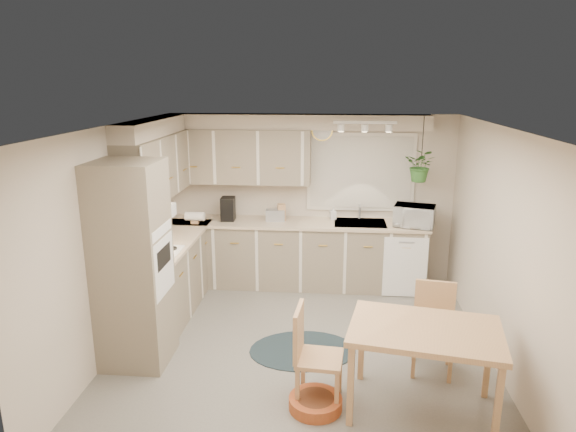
% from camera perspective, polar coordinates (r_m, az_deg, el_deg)
% --- Properties ---
extents(floor, '(4.20, 4.20, 0.00)m').
position_cam_1_polar(floor, '(5.81, 1.44, -14.44)').
color(floor, slate).
rests_on(floor, ground).
extents(ceiling, '(4.20, 4.20, 0.00)m').
position_cam_1_polar(ceiling, '(5.09, 1.62, 9.85)').
color(ceiling, silver).
rests_on(ceiling, wall_back).
extents(wall_back, '(4.00, 0.04, 2.40)m').
position_cam_1_polar(wall_back, '(7.35, 2.51, 1.92)').
color(wall_back, beige).
rests_on(wall_back, floor).
extents(wall_front, '(4.00, 0.04, 2.40)m').
position_cam_1_polar(wall_front, '(3.40, -0.68, -14.04)').
color(wall_front, beige).
rests_on(wall_front, floor).
extents(wall_left, '(0.04, 4.20, 2.40)m').
position_cam_1_polar(wall_left, '(5.80, -18.64, -2.42)').
color(wall_left, beige).
rests_on(wall_left, floor).
extents(wall_right, '(0.04, 4.20, 2.40)m').
position_cam_1_polar(wall_right, '(5.59, 22.49, -3.42)').
color(wall_right, beige).
rests_on(wall_right, floor).
extents(base_cab_left, '(0.60, 1.85, 0.90)m').
position_cam_1_polar(base_cab_left, '(6.71, -12.81, -6.45)').
color(base_cab_left, gray).
rests_on(base_cab_left, floor).
extents(base_cab_back, '(3.60, 0.60, 0.90)m').
position_cam_1_polar(base_cab_back, '(7.28, 0.77, -4.33)').
color(base_cab_back, gray).
rests_on(base_cab_back, floor).
extents(counter_left, '(0.64, 1.89, 0.04)m').
position_cam_1_polar(counter_left, '(6.55, -12.96, -2.62)').
color(counter_left, '#C9B093').
rests_on(counter_left, base_cab_left).
extents(counter_back, '(3.64, 0.64, 0.04)m').
position_cam_1_polar(counter_back, '(7.13, 0.77, -0.79)').
color(counter_back, '#C9B093').
rests_on(counter_back, base_cab_back).
extents(oven_stack, '(0.65, 0.65, 2.10)m').
position_cam_1_polar(oven_stack, '(5.39, -16.89, -5.25)').
color(oven_stack, gray).
rests_on(oven_stack, floor).
extents(wall_oven_face, '(0.02, 0.56, 0.58)m').
position_cam_1_polar(wall_oven_face, '(5.28, -13.65, -5.43)').
color(wall_oven_face, white).
rests_on(wall_oven_face, oven_stack).
extents(upper_cab_left, '(0.35, 2.00, 0.75)m').
position_cam_1_polar(upper_cab_left, '(6.50, -14.22, 5.39)').
color(upper_cab_left, gray).
rests_on(upper_cab_left, wall_left).
extents(upper_cab_back, '(2.00, 0.35, 0.75)m').
position_cam_1_polar(upper_cab_back, '(7.18, -5.55, 6.62)').
color(upper_cab_back, gray).
rests_on(upper_cab_back, wall_back).
extents(soffit_left, '(0.30, 2.00, 0.20)m').
position_cam_1_polar(soffit_left, '(6.45, -14.71, 9.54)').
color(soffit_left, beige).
rests_on(soffit_left, wall_left).
extents(soffit_back, '(3.60, 0.30, 0.20)m').
position_cam_1_polar(soffit_back, '(7.05, 0.91, 10.43)').
color(soffit_back, beige).
rests_on(soffit_back, wall_back).
extents(cooktop, '(0.52, 0.58, 0.02)m').
position_cam_1_polar(cooktop, '(6.02, -14.53, -4.02)').
color(cooktop, white).
rests_on(cooktop, counter_left).
extents(range_hood, '(0.40, 0.60, 0.14)m').
position_cam_1_polar(range_hood, '(5.90, -14.99, 0.18)').
color(range_hood, white).
rests_on(range_hood, upper_cab_left).
extents(window_blinds, '(1.40, 0.02, 1.00)m').
position_cam_1_polar(window_blinds, '(7.25, 8.09, 4.83)').
color(window_blinds, silver).
rests_on(window_blinds, wall_back).
extents(window_frame, '(1.50, 0.02, 1.10)m').
position_cam_1_polar(window_frame, '(7.26, 8.09, 4.84)').
color(window_frame, beige).
rests_on(window_frame, wall_back).
extents(sink, '(0.70, 0.48, 0.10)m').
position_cam_1_polar(sink, '(7.14, 8.00, -1.09)').
color(sink, '#9EA0A5').
rests_on(sink, counter_back).
extents(dishwasher_front, '(0.58, 0.02, 0.83)m').
position_cam_1_polar(dishwasher_front, '(7.06, 12.87, -5.59)').
color(dishwasher_front, white).
rests_on(dishwasher_front, base_cab_back).
extents(track_light_bar, '(0.80, 0.04, 0.04)m').
position_cam_1_polar(track_light_bar, '(6.64, 8.55, 10.26)').
color(track_light_bar, white).
rests_on(track_light_bar, ceiling).
extents(wall_clock, '(0.30, 0.03, 0.30)m').
position_cam_1_polar(wall_clock, '(7.16, 3.81, 9.50)').
color(wall_clock, '#EAC652').
rests_on(wall_clock, wall_back).
extents(dining_table, '(1.40, 1.06, 0.80)m').
position_cam_1_polar(dining_table, '(4.81, 14.72, -16.20)').
color(dining_table, tan).
rests_on(dining_table, floor).
extents(chair_left, '(0.46, 0.46, 0.91)m').
position_cam_1_polar(chair_left, '(4.77, 3.54, -15.25)').
color(chair_left, tan).
rests_on(chair_left, floor).
extents(chair_back, '(0.48, 0.48, 0.90)m').
position_cam_1_polar(chair_back, '(5.39, 15.86, -12.12)').
color(chair_back, tan).
rests_on(chair_back, floor).
extents(braided_rug, '(1.28, 1.04, 0.01)m').
position_cam_1_polar(braided_rug, '(5.76, 1.64, -14.67)').
color(braided_rug, black).
rests_on(braided_rug, floor).
extents(pet_bed, '(0.62, 0.62, 0.11)m').
position_cam_1_polar(pet_bed, '(4.88, 3.06, -20.03)').
color(pet_bed, '#B64424').
rests_on(pet_bed, floor).
extents(microwave, '(0.58, 0.42, 0.35)m').
position_cam_1_polar(microwave, '(7.07, 13.87, 0.27)').
color(microwave, white).
rests_on(microwave, counter_back).
extents(soap_bottle, '(0.13, 0.20, 0.09)m').
position_cam_1_polar(soap_bottle, '(7.25, 5.02, -0.07)').
color(soap_bottle, white).
rests_on(soap_bottle, counter_back).
extents(hanging_plant, '(0.53, 0.56, 0.34)m').
position_cam_1_polar(hanging_plant, '(6.95, 14.54, 5.07)').
color(hanging_plant, '#306528').
rests_on(hanging_plant, ceiling).
extents(coffee_maker, '(0.19, 0.23, 0.33)m').
position_cam_1_polar(coffee_maker, '(7.22, -6.68, 0.81)').
color(coffee_maker, black).
rests_on(coffee_maker, counter_back).
extents(toaster, '(0.27, 0.17, 0.16)m').
position_cam_1_polar(toaster, '(7.16, -1.42, 0.09)').
color(toaster, '#9EA0A5').
rests_on(toaster, counter_back).
extents(knife_block, '(0.13, 0.13, 0.23)m').
position_cam_1_polar(knife_block, '(7.17, -0.73, 0.43)').
color(knife_block, tan).
rests_on(knife_block, counter_back).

